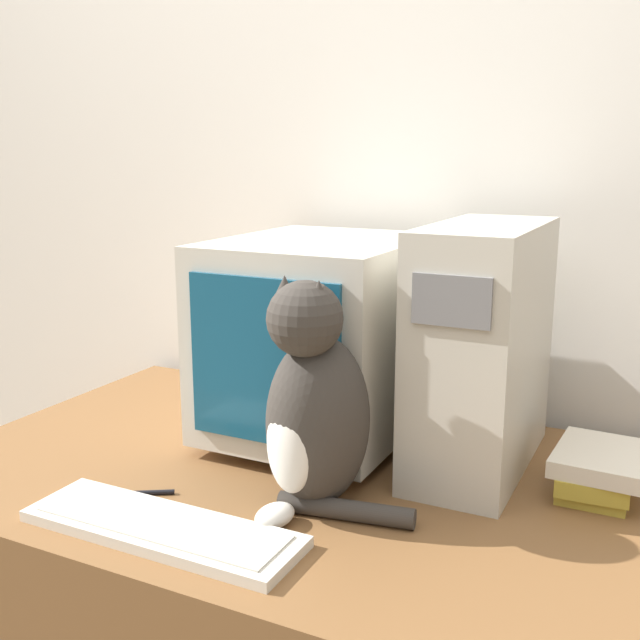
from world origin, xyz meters
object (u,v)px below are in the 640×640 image
Objects in this scene: keyboard at (162,528)px; pen at (130,493)px; cat at (315,409)px; crt_monitor at (321,337)px; book_stack at (599,469)px; computer_tower at (482,348)px.

pen is at bearing 148.30° from keyboard.
cat is at bearing 20.48° from pen.
book_stack is (0.56, -0.03, -0.17)m from crt_monitor.
keyboard is at bearing -127.10° from computer_tower.
pen is (-0.73, -0.38, -0.04)m from book_stack.
keyboard is at bearing -142.40° from book_stack.
computer_tower is 0.30m from book_stack.
keyboard is 0.31m from cat.
keyboard reaches higher than pen.
pen is (-0.17, -0.41, -0.21)m from crt_monitor.
keyboard is at bearing -117.79° from cat.
keyboard is at bearing -94.45° from crt_monitor.
computer_tower is 3.41× the size of pen.
crt_monitor is 3.48× the size of pen.
book_stack is (0.43, 0.26, -0.13)m from cat.
crt_monitor is at bearing 67.11° from pen.
crt_monitor is at bearing 177.25° from book_stack.
cat reaches higher than pen.
computer_tower is 0.69m from pen.
pen is at bearing -140.96° from computer_tower.
cat reaches higher than book_stack.
crt_monitor reaches higher than cat.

